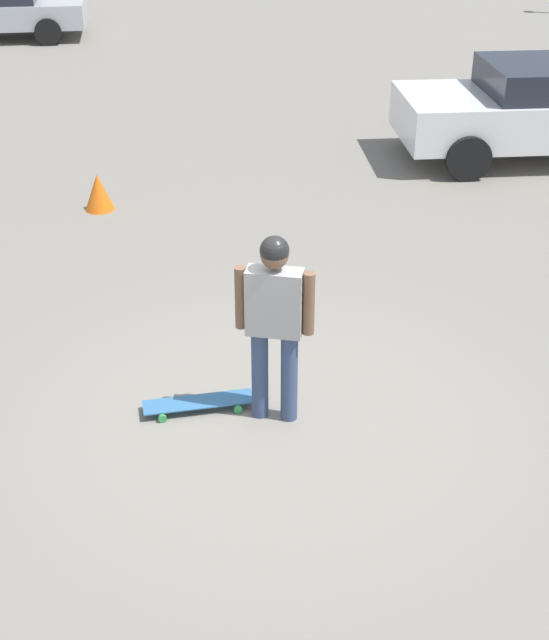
{
  "coord_description": "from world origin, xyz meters",
  "views": [
    {
      "loc": [
        3.33,
        5.48,
        4.58
      ],
      "look_at": [
        0.0,
        0.0,
        0.97
      ],
      "focal_mm": 50.0,
      "sensor_mm": 36.0,
      "label": 1
    }
  ],
  "objects": [
    {
      "name": "ground_plane",
      "position": [
        0.0,
        0.0,
        0.0
      ],
      "size": [
        220.0,
        220.0,
        0.0
      ],
      "primitive_type": "plane",
      "color": "gray"
    },
    {
      "name": "person",
      "position": [
        0.0,
        0.0,
        1.03
      ],
      "size": [
        0.52,
        0.48,
        1.72
      ],
      "rotation": [
        0.0,
        0.0,
        2.41
      ],
      "color": "#38476B",
      "rests_on": "ground_plane"
    },
    {
      "name": "skateboard",
      "position": [
        0.52,
        -0.44,
        0.07
      ],
      "size": [
        1.0,
        0.54,
        0.08
      ],
      "rotation": [
        0.0,
        0.0,
        -0.34
      ],
      "color": "#336693",
      "rests_on": "ground_plane"
    },
    {
      "name": "car_parked_near",
      "position": [
        -7.03,
        -3.82,
        0.76
      ],
      "size": [
        4.55,
        3.48,
        1.44
      ],
      "rotation": [
        0.0,
        0.0,
        -0.46
      ],
      "color": "silver",
      "rests_on": "ground_plane"
    },
    {
      "name": "traffic_cone",
      "position": [
        -0.47,
        -5.29,
        0.25
      ],
      "size": [
        0.39,
        0.39,
        0.5
      ],
      "color": "orange",
      "rests_on": "ground_plane"
    }
  ]
}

